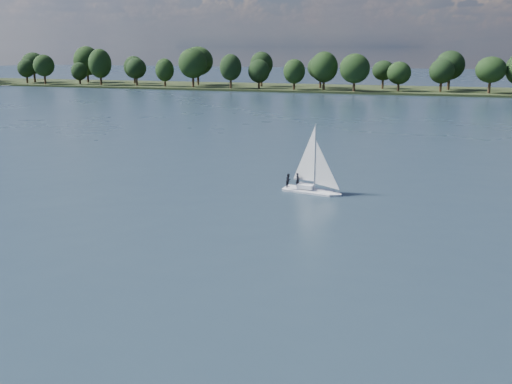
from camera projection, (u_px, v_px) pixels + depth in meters
ground at (363, 133)px, 108.94m from camera, size 700.00×700.00×0.00m
far_shore at (400, 91)px, 212.55m from camera, size 660.00×40.00×1.50m
sailboat at (309, 173)px, 63.85m from camera, size 6.43×2.83×8.19m
pontoon at (5, 86)px, 238.18m from camera, size 4.34×2.82×0.50m
treeline at (366, 69)px, 210.97m from camera, size 562.32×74.14×17.94m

